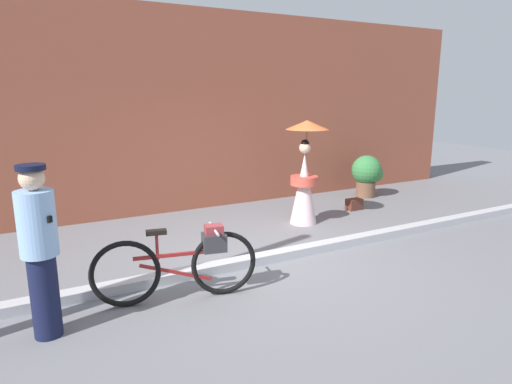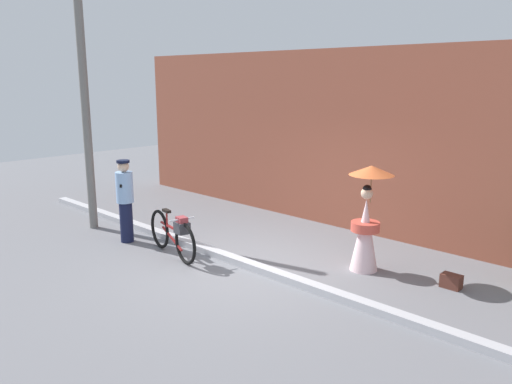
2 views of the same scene
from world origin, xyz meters
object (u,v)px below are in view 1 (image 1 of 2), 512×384
Objects in this scene: bicycle_near_officer at (183,262)px; potted_plant_by_door at (367,173)px; backpack_on_pavement at (354,204)px; person_with_parasol at (305,174)px; person_officer at (40,248)px.

potted_plant_by_door is (5.36, 2.91, 0.09)m from bicycle_near_officer.
backpack_on_pavement is (-1.01, -0.77, -0.41)m from potted_plant_by_door.
bicycle_near_officer is at bearing -151.44° from potted_plant_by_door.
backpack_on_pavement is (1.42, 0.28, -0.79)m from person_with_parasol.
person_with_parasol is 5.91× the size of backpack_on_pavement.
person_with_parasol is (4.33, 1.98, 0.01)m from person_officer.
backpack_on_pavement is at bearing 26.30° from bicycle_near_officer.
potted_plant_by_door is 3.02× the size of backpack_on_pavement.
bicycle_near_officer is 6.10m from potted_plant_by_door.
person_officer is 1.78× the size of potted_plant_by_door.
person_officer is (-1.41, -0.11, 0.45)m from bicycle_near_officer.
person_officer reaches higher than bicycle_near_officer.
person_with_parasol reaches higher than potted_plant_by_door.
person_officer reaches higher than potted_plant_by_door.
potted_plant_by_door reaches higher than bicycle_near_officer.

